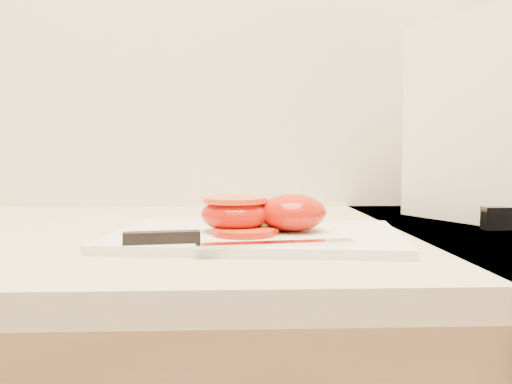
{
  "coord_description": "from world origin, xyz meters",
  "views": [
    {
      "loc": [
        -0.05,
        0.94,
        1.03
      ],
      "look_at": [
        -0.02,
        1.6,
        0.99
      ],
      "focal_mm": 40.0,
      "sensor_mm": 36.0,
      "label": 1
    }
  ],
  "objects": [
    {
      "name": "appliance",
      "position": [
        0.37,
        1.78,
        1.08
      ],
      "size": [
        0.28,
        0.31,
        0.3
      ],
      "primitive_type": "cube",
      "rotation": [
        0.0,
        0.0,
        0.41
      ],
      "color": "white",
      "rests_on": "counter"
    },
    {
      "name": "tomato_slice_1",
      "position": [
        -0.03,
        1.57,
        0.94
      ],
      "size": [
        0.06,
        0.06,
        0.01
      ],
      "primitive_type": "cylinder",
      "color": "#F65D2B",
      "rests_on": "cutting_board"
    },
    {
      "name": "knife",
      "position": [
        -0.07,
        1.5,
        0.94
      ],
      "size": [
        0.23,
        0.05,
        0.01
      ],
      "rotation": [
        0.0,
        0.0,
        0.15
      ],
      "color": "silver",
      "rests_on": "cutting_board"
    },
    {
      "name": "tomato_slice_0",
      "position": [
        -0.03,
        1.56,
        0.94
      ],
      "size": [
        0.07,
        0.07,
        0.01
      ],
      "primitive_type": "cylinder",
      "color": "#F65D2B",
      "rests_on": "cutting_board"
    },
    {
      "name": "tomato_half_dome",
      "position": [
        0.02,
        1.59,
        0.96
      ],
      "size": [
        0.08,
        0.08,
        0.04
      ],
      "primitive_type": "ellipsoid",
      "color": "red",
      "rests_on": "cutting_board"
    },
    {
      "name": "tomato_half_cut",
      "position": [
        -0.04,
        1.59,
        0.96
      ],
      "size": [
        0.08,
        0.08,
        0.04
      ],
      "color": "red",
      "rests_on": "cutting_board"
    },
    {
      "name": "lettuce_leaf_0",
      "position": [
        0.02,
        1.66,
        0.95
      ],
      "size": [
        0.12,
        0.11,
        0.02
      ],
      "primitive_type": "ellipsoid",
      "rotation": [
        0.0,
        0.0,
        0.42
      ],
      "color": "#69B12F",
      "rests_on": "cutting_board"
    },
    {
      "name": "cutting_board",
      "position": [
        -0.02,
        1.59,
        0.94
      ],
      "size": [
        0.35,
        0.28,
        0.01
      ],
      "primitive_type": "cube",
      "rotation": [
        0.0,
        0.0,
        -0.13
      ],
      "color": "white",
      "rests_on": "counter"
    }
  ]
}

